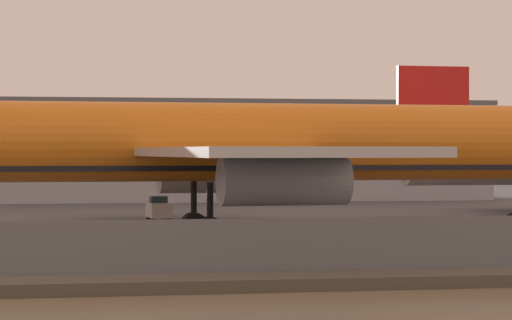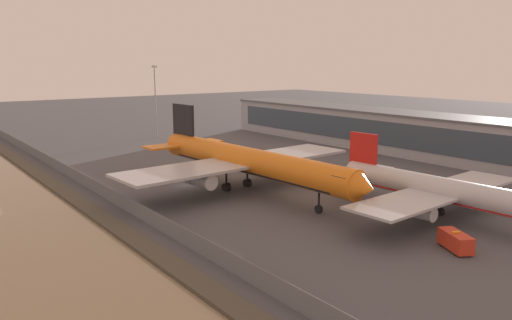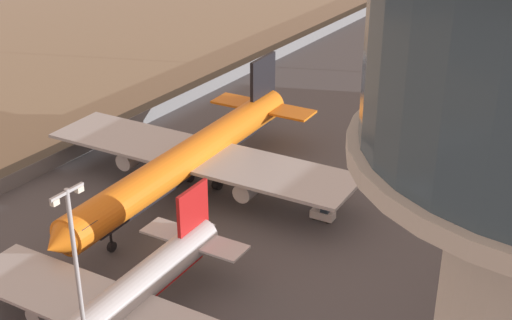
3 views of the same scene
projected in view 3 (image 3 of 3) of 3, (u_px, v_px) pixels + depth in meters
The scene contains 8 objects.
ground_plane at pixel (201, 155), 114.12m from camera, with size 500.00×500.00×0.00m, color #4C4C51.
shoreline_seawall at pixel (106, 127), 123.99m from camera, with size 320.00×3.00×0.50m.
perimeter_fence at pixel (125, 127), 121.39m from camera, with size 280.00×0.10×2.43m.
cargo_jet_orange at pixel (192, 157), 100.40m from camera, with size 55.04×47.76×14.70m.
passenger_jet_silver at pixel (104, 316), 69.87m from camera, with size 41.58×35.83×11.59m.
baggage_tug at pixel (323, 214), 95.32m from camera, with size 1.79×3.29×1.80m.
apron_light_mast_apron_west at pixel (473, 19), 143.56m from camera, with size 3.20×0.40×22.39m.
apron_light_mast_apron_east at pixel (82, 310), 56.11m from camera, with size 3.20×0.40×24.25m.
Camera 3 is at (82.37, 63.20, 48.19)m, focal length 50.00 mm.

